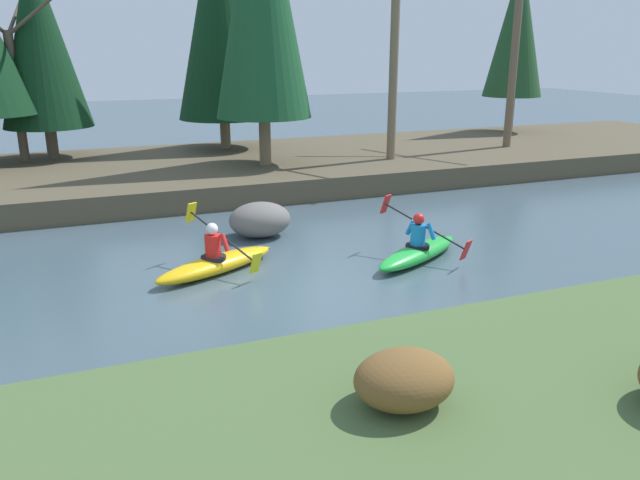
% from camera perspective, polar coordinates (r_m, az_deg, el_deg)
% --- Properties ---
extents(ground_plane, '(90.00, 90.00, 0.00)m').
position_cam_1_polar(ground_plane, '(11.08, -2.02, -4.79)').
color(ground_plane, '#425660').
extents(riverbank_far, '(44.00, 8.08, 0.66)m').
position_cam_1_polar(riverbank_far, '(20.46, -11.79, 6.07)').
color(riverbank_far, brown).
rests_on(riverbank_far, ground).
extents(conifer_tree_mid_left, '(2.78, 2.78, 6.56)m').
position_cam_1_polar(conifer_tree_mid_left, '(22.25, -24.33, 16.50)').
color(conifer_tree_mid_left, brown).
rests_on(conifer_tree_mid_left, riverbank_far).
extents(conifer_tree_centre, '(3.18, 3.18, 8.31)m').
position_cam_1_polar(conifer_tree_centre, '(22.85, -9.14, 19.98)').
color(conifer_tree_centre, '#7A664C').
rests_on(conifer_tree_centre, riverbank_far).
extents(conifer_tree_right, '(2.45, 2.45, 7.13)m').
position_cam_1_polar(conifer_tree_right, '(28.57, 17.58, 18.04)').
color(conifer_tree_right, brown).
rests_on(conifer_tree_right, riverbank_far).
extents(bare_tree_mid_upstream, '(2.95, 2.92, 5.30)m').
position_cam_1_polar(bare_tree_mid_upstream, '(22.09, -26.10, 12.94)').
color(bare_tree_mid_upstream, brown).
rests_on(bare_tree_mid_upstream, riverbank_far).
extents(bare_tree_mid_downstream, '(3.74, 3.70, 6.81)m').
position_cam_1_polar(bare_tree_mid_downstream, '(20.51, 6.76, 16.28)').
color(bare_tree_mid_downstream, '#7A664C').
rests_on(bare_tree_mid_downstream, riverbank_far).
extents(bare_tree_downstream, '(4.28, 4.23, 7.83)m').
position_cam_1_polar(bare_tree_downstream, '(24.04, 17.40, 16.91)').
color(bare_tree_downstream, brown).
rests_on(bare_tree_downstream, riverbank_far).
extents(shrub_clump_nearest, '(0.99, 0.83, 0.54)m').
position_cam_1_polar(shrub_clump_nearest, '(6.11, 7.70, -12.50)').
color(shrub_clump_nearest, brown).
rests_on(shrub_clump_nearest, riverbank_near).
extents(kayaker_lead, '(2.66, 1.95, 1.20)m').
position_cam_1_polar(kayaker_lead, '(12.79, 9.05, -0.90)').
color(kayaker_lead, green).
rests_on(kayaker_lead, ground).
extents(kayaker_middle, '(2.69, 1.94, 1.20)m').
position_cam_1_polar(kayaker_middle, '(12.11, -9.42, -1.97)').
color(kayaker_middle, yellow).
rests_on(kayaker_middle, ground).
extents(boulder_midstream, '(1.42, 1.11, 0.80)m').
position_cam_1_polar(boulder_midstream, '(14.24, -5.52, 1.86)').
color(boulder_midstream, slate).
rests_on(boulder_midstream, ground).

